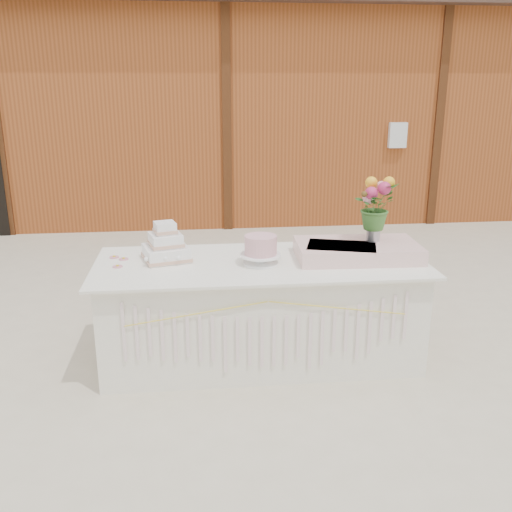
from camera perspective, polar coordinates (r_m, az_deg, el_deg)
The scene contains 9 objects.
ground at distance 4.44m, azimuth 0.42°, elevation -10.05°, with size 80.00×80.00×0.00m, color beige.
barn at distance 9.94m, azimuth -3.72°, elevation 15.03°, with size 12.60×4.60×3.30m.
cake_table at distance 4.28m, azimuth 0.44°, elevation -5.46°, with size 2.40×1.00×0.77m.
wedding_cake at distance 4.21m, azimuth -9.00°, elevation 0.87°, with size 0.39×0.39×0.29m.
pink_cake_stand at distance 4.06m, azimuth 0.47°, elevation 0.77°, with size 0.29×0.29×0.21m.
satin_runner at distance 4.29m, azimuth 10.09°, elevation 0.55°, with size 0.89×0.52×0.11m, color beige.
flower_vase at distance 4.34m, azimuth 11.65°, elevation 2.39°, with size 0.10×0.10×0.14m, color #AFAFB4.
bouquet at distance 4.29m, azimuth 11.84°, elevation 5.52°, with size 0.31×0.27×0.34m, color #3B702C.
loose_flowers at distance 4.26m, azimuth -13.96°, elevation -0.46°, with size 0.14×0.34×0.02m, color #D17F92, non-canonical shape.
Camera 1 is at (-0.46, -3.93, 2.03)m, focal length 40.00 mm.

